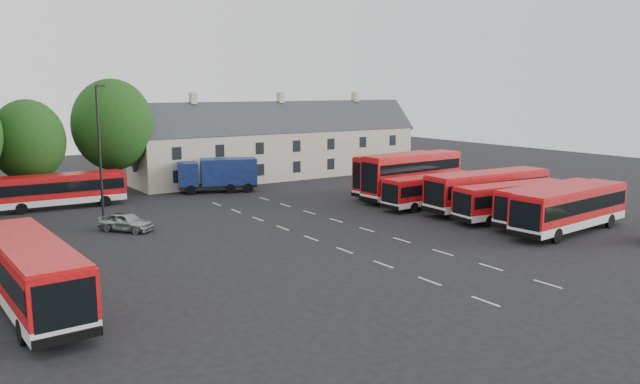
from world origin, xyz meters
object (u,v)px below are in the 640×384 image
Objects in this scene: bus_dd_south at (412,174)px; silver_car at (126,222)px; bus_row_a at (570,205)px; lamppost at (100,151)px; box_truck at (219,173)px; bus_west at (31,269)px.

silver_car is (-26.65, 2.09, -1.82)m from bus_dd_south.
silver_car is (-27.19, 18.72, -1.30)m from bus_row_a.
lamppost reaches higher than bus_row_a.
box_truck is 18.24m from silver_car.
bus_dd_south is 37.62m from bus_west.
bus_row_a is 1.47× the size of box_truck.
bus_dd_south is (-0.54, 16.63, 0.52)m from bus_row_a.
box_truck is 1.96× the size of silver_car.
lamppost is (8.18, 18.13, 3.70)m from bus_west.
box_truck is at bearing 108.59° from bus_row_a.
bus_west reaches higher than box_truck.
lamppost reaches higher than bus_dd_south.
bus_row_a is at bearing -71.88° from silver_car.
lamppost reaches higher than box_truck.
bus_west reaches higher than bus_row_a.
bus_west is 2.93× the size of silver_car.
bus_row_a is 33.04m from silver_car.
bus_dd_south is 19.70m from box_truck.
silver_car is at bearing -116.65° from box_truck.
bus_west is 34.88m from box_truck.
bus_west is at bearing 167.94° from bus_row_a.
silver_car is 6.25m from lamppost.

